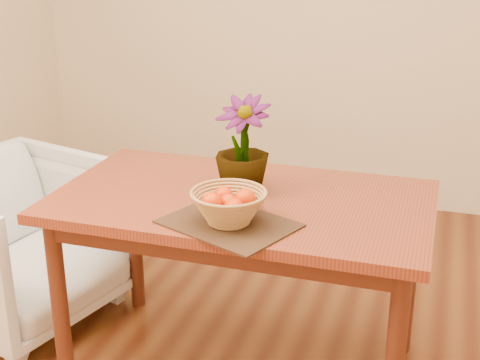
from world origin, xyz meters
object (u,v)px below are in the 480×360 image
(wicker_basket, at_px, (229,208))
(potted_plant, at_px, (243,146))
(table, at_px, (242,218))
(armchair, at_px, (18,235))

(wicker_basket, distance_m, potted_plant, 0.33)
(wicker_basket, xyz_separation_m, potted_plant, (-0.05, 0.30, 0.13))
(wicker_basket, bearing_deg, table, 97.67)
(wicker_basket, bearing_deg, potted_plant, 98.61)
(table, distance_m, potted_plant, 0.28)
(table, height_order, wicker_basket, wicker_basket)
(potted_plant, bearing_deg, table, -69.89)
(table, relative_size, wicker_basket, 5.39)
(armchair, bearing_deg, wicker_basket, -92.23)
(armchair, bearing_deg, potted_plant, -77.57)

